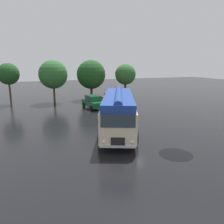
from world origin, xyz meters
TOP-DOWN VIEW (x-y plane):
  - ground_plane at (0.00, 0.00)m, footprint 120.00×120.00m
  - vintage_bus at (-0.46, 0.84)m, footprint 6.32×10.22m
  - car_near_left at (0.46, 11.21)m, footprint 2.32×4.37m
  - car_mid_left at (3.45, 12.03)m, footprint 2.04×4.24m
  - tree_far_left at (-9.86, 18.21)m, footprint 3.03×3.01m
  - tree_left_of_centre at (-3.91, 17.13)m, footprint 4.15×4.15m
  - tree_centre at (2.18, 18.12)m, footprint 4.57×4.57m
  - tree_right_of_centre at (7.90, 17.65)m, footprint 3.44×3.44m
  - puddle_patch at (1.03, -5.09)m, footprint 2.18×2.18m

SIDE VIEW (x-z plane):
  - ground_plane at x=0.00m, z-range 0.00..0.00m
  - puddle_patch at x=1.03m, z-range 0.00..0.01m
  - car_near_left at x=0.46m, z-range 0.02..1.68m
  - car_mid_left at x=3.45m, z-range 0.02..1.68m
  - vintage_bus at x=-0.46m, z-range 0.15..3.64m
  - tree_right_of_centre at x=7.90m, z-range 1.13..6.80m
  - tree_centre at x=2.18m, z-range 0.89..7.18m
  - tree_left_of_centre at x=-3.91m, z-range 1.07..7.32m
  - tree_far_left at x=-9.86m, z-range 1.36..7.18m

